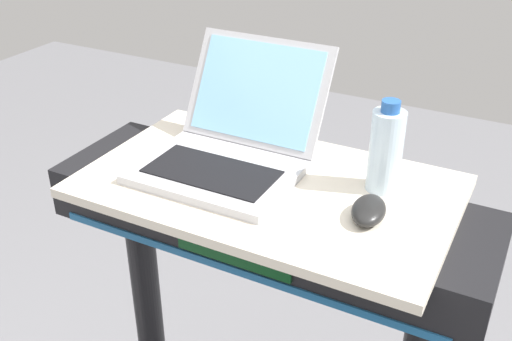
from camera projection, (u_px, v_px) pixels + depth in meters
The scene contains 4 objects.
desk_board at pixel (268, 186), 1.19m from camera, with size 0.72×0.44×0.02m, color beige.
laptop at pixel (230, 144), 1.23m from camera, with size 0.31×0.35×0.23m.
computer_mouse at pixel (369, 210), 1.07m from camera, with size 0.06×0.10×0.03m, color black.
water_bottle at pixel (386, 150), 1.13m from camera, with size 0.06×0.06×0.18m.
Camera 1 is at (0.46, -0.22, 1.75)m, focal length 42.42 mm.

